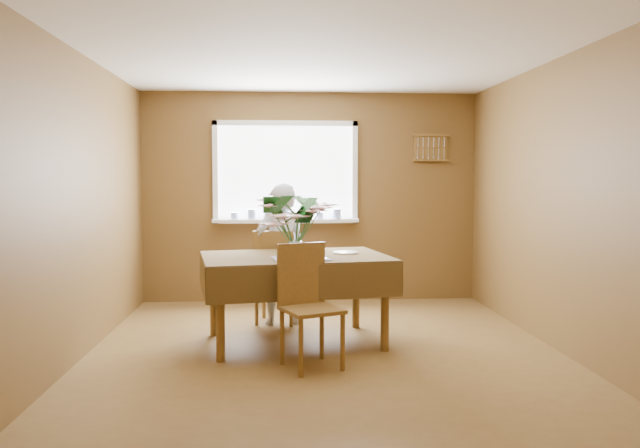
{
  "coord_description": "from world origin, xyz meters",
  "views": [
    {
      "loc": [
        -0.38,
        -5.23,
        1.46
      ],
      "look_at": [
        0.0,
        0.55,
        1.05
      ],
      "focal_mm": 35.0,
      "sensor_mm": 36.0,
      "label": 1
    }
  ],
  "objects": [
    {
      "name": "flower_bouquet",
      "position": [
        -0.24,
        0.07,
        1.12
      ],
      "size": [
        0.59,
        0.59,
        0.51
      ],
      "rotation": [
        0.0,
        0.0,
        0.06
      ],
      "color": "white",
      "rests_on": "dining_table"
    },
    {
      "name": "wall_back",
      "position": [
        0.0,
        2.25,
        1.25
      ],
      "size": [
        4.0,
        0.0,
        4.0
      ],
      "primitive_type": "plane",
      "rotation": [
        1.57,
        0.0,
        0.0
      ],
      "color": "brown",
      "rests_on": "floor"
    },
    {
      "name": "window_assembly",
      "position": [
        -0.3,
        2.19,
        1.34
      ],
      "size": [
        1.72,
        0.2,
        1.22
      ],
      "color": "white",
      "rests_on": "wall_back"
    },
    {
      "name": "ceiling",
      "position": [
        0.0,
        0.0,
        2.5
      ],
      "size": [
        4.5,
        4.5,
        0.0
      ],
      "primitive_type": "plane",
      "rotation": [
        3.14,
        0.0,
        0.0
      ],
      "color": "white",
      "rests_on": "wall_back"
    },
    {
      "name": "chair_near",
      "position": [
        -0.16,
        -0.39,
        0.52
      ],
      "size": [
        0.54,
        0.54,
        0.96
      ],
      "rotation": [
        0.0,
        0.0,
        0.4
      ],
      "color": "brown",
      "rests_on": "floor"
    },
    {
      "name": "seated_woman",
      "position": [
        -0.36,
        1.02,
        0.71
      ],
      "size": [
        0.59,
        0.46,
        1.43
      ],
      "primitive_type": "imported",
      "rotation": [
        0.0,
        0.0,
        3.4
      ],
      "color": "white",
      "rests_on": "floor"
    },
    {
      "name": "wall_front",
      "position": [
        0.0,
        -2.25,
        1.25
      ],
      "size": [
        4.0,
        0.0,
        4.0
      ],
      "primitive_type": "plane",
      "rotation": [
        -1.57,
        0.0,
        0.0
      ],
      "color": "brown",
      "rests_on": "floor"
    },
    {
      "name": "table_knife",
      "position": [
        -0.03,
        0.06,
        0.8
      ],
      "size": [
        0.11,
        0.22,
        0.0
      ],
      "primitive_type": "cube",
      "rotation": [
        0.0,
        0.0,
        0.4
      ],
      "color": "silver",
      "rests_on": "dining_table"
    },
    {
      "name": "wall_left",
      "position": [
        -2.0,
        0.0,
        1.25
      ],
      "size": [
        0.0,
        4.5,
        4.5
      ],
      "primitive_type": "plane",
      "rotation": [
        1.57,
        0.0,
        1.57
      ],
      "color": "brown",
      "rests_on": "floor"
    },
    {
      "name": "dining_table",
      "position": [
        -0.24,
        0.28,
        0.69
      ],
      "size": [
        1.79,
        1.36,
        0.8
      ],
      "rotation": [
        0.0,
        0.0,
        0.16
      ],
      "color": "brown",
      "rests_on": "floor"
    },
    {
      "name": "side_plate",
      "position": [
        0.22,
        0.4,
        0.8
      ],
      "size": [
        0.27,
        0.27,
        0.01
      ],
      "primitive_type": "cylinder",
      "rotation": [
        0.0,
        0.0,
        -0.16
      ],
      "color": "white",
      "rests_on": "dining_table"
    },
    {
      "name": "spoon_rack",
      "position": [
        1.45,
        2.22,
        1.85
      ],
      "size": [
        0.44,
        0.05,
        0.33
      ],
      "color": "brown",
      "rests_on": "wall_back"
    },
    {
      "name": "floor",
      "position": [
        0.0,
        0.0,
        0.0
      ],
      "size": [
        4.5,
        4.5,
        0.0
      ],
      "primitive_type": "plane",
      "color": "brown",
      "rests_on": "ground"
    },
    {
      "name": "wall_right",
      "position": [
        2.0,
        0.0,
        1.25
      ],
      "size": [
        0.0,
        4.5,
        4.5
      ],
      "primitive_type": "plane",
      "rotation": [
        1.57,
        0.0,
        -1.57
      ],
      "color": "brown",
      "rests_on": "floor"
    },
    {
      "name": "chair_far",
      "position": [
        -0.42,
        1.04,
        0.52
      ],
      "size": [
        0.48,
        0.48,
        0.95
      ],
      "rotation": [
        0.0,
        0.0,
        2.95
      ],
      "color": "brown",
      "rests_on": "floor"
    }
  ]
}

